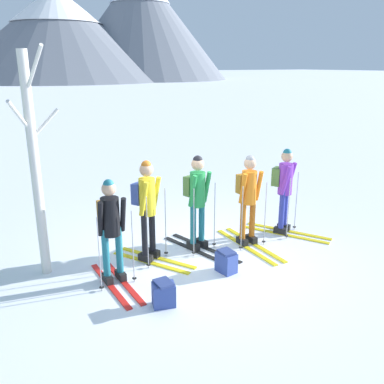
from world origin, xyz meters
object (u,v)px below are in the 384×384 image
at_px(skier_in_black, 111,226).
at_px(skier_in_orange, 248,195).
at_px(skier_in_purple, 284,186).
at_px(birch_tree_tall, 35,165).
at_px(skier_in_green, 197,197).
at_px(backpack_on_snow_front, 164,294).
at_px(backpack_on_snow_beside, 226,261).
at_px(skier_in_yellow, 147,205).

bearing_deg(skier_in_black, skier_in_orange, 1.66).
bearing_deg(skier_in_purple, birch_tree_tall, 171.74).
distance_m(skier_in_green, skier_in_orange, 0.98).
xyz_separation_m(skier_in_orange, skier_in_purple, (0.98, 0.09, 0.00)).
bearing_deg(backpack_on_snow_front, skier_in_green, 45.19).
xyz_separation_m(skier_in_green, skier_in_orange, (0.93, -0.31, -0.03)).
height_order(skier_in_purple, birch_tree_tall, birch_tree_tall).
distance_m(birch_tree_tall, backpack_on_snow_front, 2.78).
distance_m(skier_in_orange, birch_tree_tall, 3.75).
relative_size(skier_in_orange, backpack_on_snow_beside, 4.74).
distance_m(skier_in_green, backpack_on_snow_front, 2.16).
relative_size(skier_in_yellow, backpack_on_snow_beside, 4.74).
bearing_deg(skier_in_yellow, skier_in_green, -1.97).
distance_m(skier_in_black, skier_in_yellow, 0.91).
bearing_deg(skier_in_orange, skier_in_black, -178.34).
height_order(skier_in_black, birch_tree_tall, birch_tree_tall).
bearing_deg(skier_in_green, backpack_on_snow_front, -134.81).
xyz_separation_m(skier_in_green, backpack_on_snow_front, (-1.41, -1.42, -0.83)).
xyz_separation_m(skier_in_orange, birch_tree_tall, (-3.57, 0.75, 0.86)).
bearing_deg(skier_in_purple, skier_in_black, -177.37).
bearing_deg(birch_tree_tall, skier_in_orange, -11.86).
height_order(birch_tree_tall, backpack_on_snow_beside, birch_tree_tall).
height_order(skier_in_black, skier_in_purple, skier_in_purple).
xyz_separation_m(skier_in_green, backpack_on_snow_beside, (-0.06, -1.04, -0.83)).
distance_m(skier_in_black, backpack_on_snow_beside, 2.00).
relative_size(skier_in_black, backpack_on_snow_front, 4.45).
xyz_separation_m(skier_in_purple, backpack_on_snow_beside, (-1.96, -0.82, -0.80)).
relative_size(skier_in_yellow, skier_in_green, 1.01).
bearing_deg(skier_in_green, skier_in_orange, -18.43).
xyz_separation_m(skier_in_yellow, backpack_on_snow_front, (-0.43, -1.45, -0.84)).
bearing_deg(backpack_on_snow_beside, skier_in_orange, 36.55).
relative_size(skier_in_black, skier_in_orange, 0.94).
bearing_deg(skier_in_green, skier_in_yellow, 178.03).
bearing_deg(skier_in_yellow, skier_in_purple, -5.00).
relative_size(skier_in_orange, birch_tree_tall, 0.50).
relative_size(skier_in_yellow, skier_in_orange, 1.00).
distance_m(skier_in_black, skier_in_green, 1.83).
distance_m(skier_in_yellow, skier_in_purple, 2.90).
xyz_separation_m(skier_in_black, birch_tree_tall, (-0.86, 0.83, 0.89)).
bearing_deg(birch_tree_tall, backpack_on_snow_beside, -29.78).
bearing_deg(skier_in_green, skier_in_black, -167.71).
relative_size(skier_in_black, skier_in_purple, 0.97).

